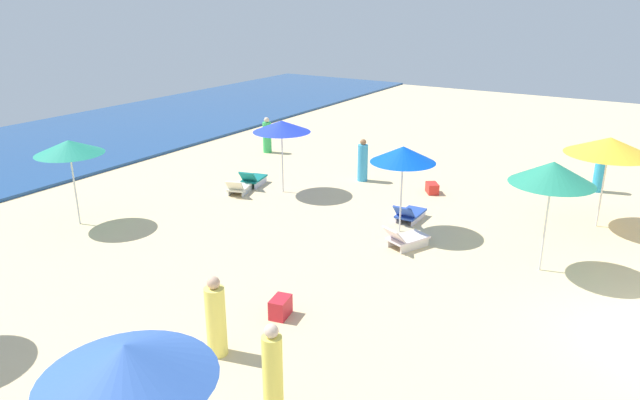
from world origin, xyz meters
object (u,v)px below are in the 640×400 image
at_px(umbrella_5, 126,362).
at_px(beachgoer_2, 363,162).
at_px(lounge_chair_4_0, 253,179).
at_px(cooler_box_1, 432,188).
at_px(lounge_chair_1_1, 405,238).
at_px(lounge_chair_1_0, 409,214).
at_px(lounge_chair_4_1, 239,187).
at_px(beachgoer_3, 267,136).
at_px(cooler_box_0, 280,307).
at_px(beachgoer_5, 600,172).
at_px(umbrella_1, 403,154).
at_px(umbrella_3, 69,147).
at_px(beachgoer_0, 273,373).
at_px(umbrella_2, 610,146).
at_px(umbrella_4, 282,126).
at_px(cooler_box_2, 405,155).
at_px(umbrella_6, 553,173).
at_px(beachgoer_4, 216,319).

relative_size(umbrella_5, beachgoer_2, 1.63).
xyz_separation_m(lounge_chair_4_0, cooler_box_1, (2.65, -5.81, -0.08)).
bearing_deg(umbrella_5, lounge_chair_1_1, 3.53).
xyz_separation_m(lounge_chair_1_0, lounge_chair_4_1, (-0.69, 6.09, -0.01)).
xyz_separation_m(beachgoer_3, cooler_box_0, (-11.00, -8.59, -0.50)).
bearing_deg(beachgoer_5, umbrella_1, 104.62).
distance_m(lounge_chair_1_0, beachgoer_3, 9.69).
bearing_deg(beachgoer_5, cooler_box_1, 80.06).
xyz_separation_m(lounge_chair_4_1, umbrella_5, (-11.00, -7.41, 2.11)).
bearing_deg(umbrella_5, umbrella_3, 57.29).
bearing_deg(cooler_box_0, beachgoer_2, -173.66).
distance_m(beachgoer_0, beachgoer_2, 13.04).
distance_m(umbrella_2, umbrella_4, 10.09).
distance_m(umbrella_3, umbrella_5, 11.47).
height_order(lounge_chair_4_1, cooler_box_0, lounge_chair_4_1).
xyz_separation_m(cooler_box_0, cooler_box_2, (13.09, 2.96, -0.02)).
bearing_deg(umbrella_5, umbrella_4, 27.50).
distance_m(umbrella_2, beachgoer_0, 12.36).
height_order(umbrella_6, beachgoer_4, umbrella_6).
relative_size(lounge_chair_1_1, umbrella_5, 0.55).
distance_m(lounge_chair_4_0, umbrella_5, 14.25).
distance_m(umbrella_6, cooler_box_2, 10.88).
relative_size(umbrella_3, beachgoer_5, 1.69).
bearing_deg(lounge_chair_1_0, beachgoer_2, -43.14).
xyz_separation_m(lounge_chair_1_1, beachgoer_5, (8.03, -3.74, 0.44)).
relative_size(lounge_chair_1_0, cooler_box_0, 2.49).
relative_size(umbrella_2, umbrella_3, 1.05).
relative_size(umbrella_4, lounge_chair_4_1, 1.87).
height_order(umbrella_6, beachgoer_2, umbrella_6).
distance_m(umbrella_2, beachgoer_4, 12.27).
relative_size(lounge_chair_1_0, beachgoer_2, 0.84).
bearing_deg(cooler_box_0, umbrella_4, -156.59).
bearing_deg(lounge_chair_1_0, beachgoer_3, -27.38).
relative_size(umbrella_4, umbrella_6, 0.90).
bearing_deg(umbrella_2, beachgoer_3, 82.50).
distance_m(lounge_chair_4_1, umbrella_5, 13.43).
bearing_deg(beachgoer_2, lounge_chair_4_1, -103.37).
height_order(umbrella_1, beachgoer_4, umbrella_1).
distance_m(beachgoer_0, beachgoer_3, 17.05).
bearing_deg(umbrella_3, umbrella_1, -61.58).
height_order(lounge_chair_4_1, beachgoer_4, beachgoer_4).
height_order(umbrella_1, umbrella_6, umbrella_6).
bearing_deg(beachgoer_4, lounge_chair_4_0, 164.93).
distance_m(umbrella_1, cooler_box_0, 6.10).
bearing_deg(beachgoer_5, lounge_chair_4_1, 79.14).
bearing_deg(umbrella_2, umbrella_1, 125.87).
bearing_deg(lounge_chair_1_0, lounge_chair_4_1, 5.76).
xyz_separation_m(beachgoer_0, beachgoer_2, (12.12, 4.81, -0.07)).
relative_size(cooler_box_0, cooler_box_1, 0.95).
xyz_separation_m(beachgoer_3, cooler_box_2, (2.09, -5.63, -0.52)).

